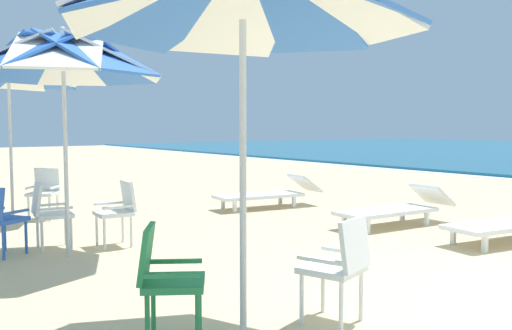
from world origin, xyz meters
TOP-DOWN VIEW (x-y plane):
  - plastic_chair_0 at (-0.97, -3.12)m, footprint 0.61×0.62m
  - plastic_chair_1 at (-0.47, -1.83)m, footprint 0.58×0.56m
  - beach_umbrella_1 at (-4.02, -2.90)m, footprint 2.43×2.43m
  - plastic_chair_2 at (-4.24, -2.16)m, footprint 0.47×0.50m
  - plastic_chair_3 at (-4.57, -2.98)m, footprint 0.48×0.51m
  - beach_umbrella_2 at (-7.14, -2.87)m, footprint 2.25×2.25m
  - plastic_chair_6 at (-6.99, -2.38)m, footprint 0.63×0.62m
  - sun_lounger_2 at (-3.04, 1.95)m, footprint 0.77×2.18m
  - sun_lounger_3 at (-5.75, 1.47)m, footprint 0.90×2.21m

SIDE VIEW (x-z plane):
  - sun_lounger_2 at x=-3.04m, z-range -0.03..0.59m
  - sun_lounger_3 at x=-5.75m, z-range -0.03..0.59m
  - plastic_chair_0 at x=-0.97m, z-range 0.06..0.93m
  - plastic_chair_1 at x=-0.47m, z-range 0.06..0.93m
  - plastic_chair_2 at x=-4.24m, z-range 0.06..0.93m
  - plastic_chair_3 at x=-4.57m, z-range 0.06..0.93m
  - plastic_chair_6 at x=-6.99m, z-range 0.06..0.93m
  - beach_umbrella_1 at x=-4.02m, z-range 1.00..3.76m
  - beach_umbrella_2 at x=-7.14m, z-range 1.05..3.84m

